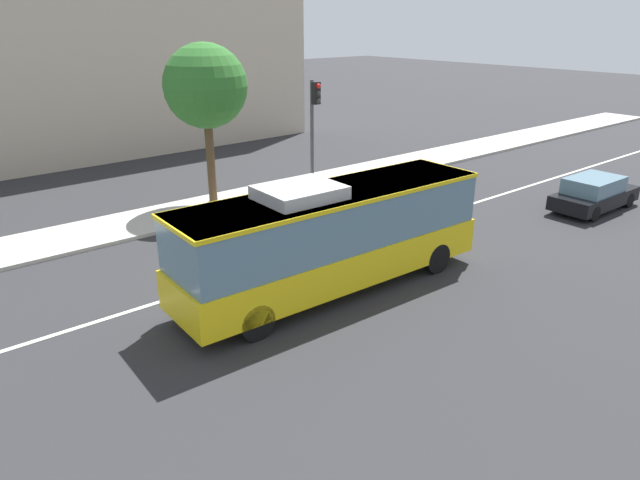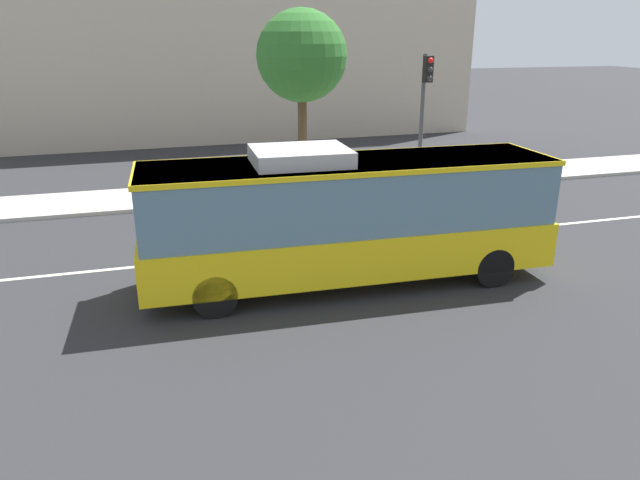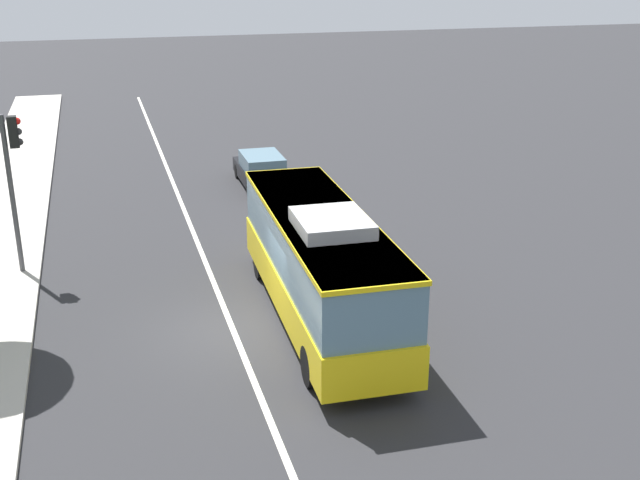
# 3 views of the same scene
# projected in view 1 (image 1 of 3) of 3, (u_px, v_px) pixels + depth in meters

# --- Properties ---
(ground_plane) EXTENTS (160.00, 160.00, 0.00)m
(ground_plane) POSITION_uv_depth(u_px,v_px,m) (286.00, 262.00, 19.22)
(ground_plane) COLOR #28282B
(sidewalk_kerb) EXTENTS (80.00, 3.09, 0.14)m
(sidewalk_kerb) POSITION_uv_depth(u_px,v_px,m) (192.00, 211.00, 24.11)
(sidewalk_kerb) COLOR #B2ADA3
(sidewalk_kerb) RESTS_ON ground_plane
(lane_centre_line) EXTENTS (76.00, 0.16, 0.01)m
(lane_centre_line) POSITION_uv_depth(u_px,v_px,m) (286.00, 262.00, 19.22)
(lane_centre_line) COLOR silver
(lane_centre_line) RESTS_ON ground_plane
(transit_bus) EXTENTS (10.07, 2.82, 3.46)m
(transit_bus) POSITION_uv_depth(u_px,v_px,m) (333.00, 233.00, 16.72)
(transit_bus) COLOR yellow
(transit_bus) RESTS_ON ground_plane
(sedan_black) EXTENTS (4.52, 1.87, 1.46)m
(sedan_black) POSITION_uv_depth(u_px,v_px,m) (594.00, 194.00, 24.25)
(sedan_black) COLOR black
(sedan_black) RESTS_ON ground_plane
(traffic_light_mid_block) EXTENTS (0.33, 0.62, 5.20)m
(traffic_light_mid_block) POSITION_uv_depth(u_px,v_px,m) (314.00, 118.00, 25.38)
(traffic_light_mid_block) COLOR #47474C
(traffic_light_mid_block) RESTS_ON ground_plane
(street_tree_kerbside_left) EXTENTS (3.48, 3.48, 6.86)m
(street_tree_kerbside_left) POSITION_uv_depth(u_px,v_px,m) (205.00, 87.00, 23.35)
(street_tree_kerbside_left) COLOR #4C3823
(street_tree_kerbside_left) RESTS_ON ground_plane
(office_block_background) EXTENTS (28.00, 15.37, 13.60)m
(office_block_background) POSITION_uv_depth(u_px,v_px,m) (60.00, 34.00, 35.28)
(office_block_background) COLOR #B7A893
(office_block_background) RESTS_ON ground_plane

